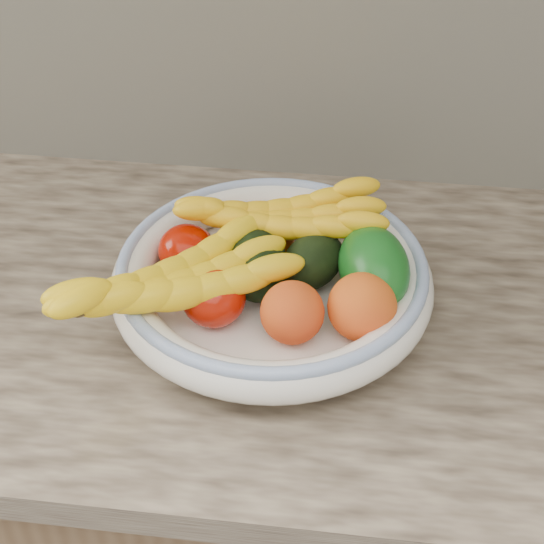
{
  "coord_description": "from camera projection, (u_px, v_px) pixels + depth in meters",
  "views": [
    {
      "loc": [
        0.1,
        0.89,
        1.59
      ],
      "look_at": [
        0.0,
        1.66,
        0.96
      ],
      "focal_mm": 55.0,
      "sensor_mm": 36.0,
      "label": 1
    }
  ],
  "objects": [
    {
      "name": "avocado_center",
      "position": [
        257.0,
        265.0,
        1.01
      ],
      "size": [
        0.1,
        0.13,
        0.08
      ],
      "primitive_type": "ellipsoid",
      "rotation": [
        0.0,
        0.0,
        0.27
      ],
      "color": "black",
      "rests_on": "fruit_bowl"
    },
    {
      "name": "clementine_back_right",
      "position": [
        302.0,
        219.0,
        1.1
      ],
      "size": [
        0.06,
        0.06,
        0.04
      ],
      "primitive_type": "ellipsoid",
      "rotation": [
        0.0,
        0.0,
        -0.36
      ],
      "color": "orange",
      "rests_on": "fruit_bowl"
    },
    {
      "name": "banana_bunch_front",
      "position": [
        173.0,
        288.0,
        0.95
      ],
      "size": [
        0.32,
        0.28,
        0.09
      ],
      "primitive_type": null,
      "rotation": [
        0.0,
        0.0,
        0.66
      ],
      "color": "yellow",
      "rests_on": "fruit_bowl"
    },
    {
      "name": "tomato_left",
      "position": [
        187.0,
        250.0,
        1.03
      ],
      "size": [
        0.08,
        0.08,
        0.06
      ],
      "primitive_type": "ellipsoid",
      "rotation": [
        0.0,
        0.0,
        -0.06
      ],
      "color": "#9F0E00",
      "rests_on": "fruit_bowl"
    },
    {
      "name": "clementine_back_mid",
      "position": [
        276.0,
        242.0,
        1.06
      ],
      "size": [
        0.06,
        0.06,
        0.04
      ],
      "primitive_type": "ellipsoid",
      "rotation": [
        0.0,
        0.0,
        0.22
      ],
      "color": "#EB6204",
      "rests_on": "fruit_bowl"
    },
    {
      "name": "tomato_near_left",
      "position": [
        214.0,
        298.0,
        0.96
      ],
      "size": [
        0.09,
        0.09,
        0.07
      ],
      "primitive_type": "ellipsoid",
      "rotation": [
        0.0,
        0.0,
        -0.27
      ],
      "color": "#AD1405",
      "rests_on": "fruit_bowl"
    },
    {
      "name": "banana_bunch_back",
      "position": [
        280.0,
        222.0,
        1.03
      ],
      "size": [
        0.29,
        0.15,
        0.08
      ],
      "primitive_type": null,
      "rotation": [
        0.0,
        0.0,
        0.16
      ],
      "color": "yellow",
      "rests_on": "fruit_bowl"
    },
    {
      "name": "peach_front",
      "position": [
        292.0,
        312.0,
        0.94
      ],
      "size": [
        0.1,
        0.1,
        0.07
      ],
      "primitive_type": "ellipsoid",
      "rotation": [
        0.0,
        0.0,
        0.38
      ],
      "color": "orange",
      "rests_on": "fruit_bowl"
    },
    {
      "name": "kitchen_counter",
      "position": [
        274.0,
        502.0,
        1.33
      ],
      "size": [
        2.44,
        0.66,
        1.4
      ],
      "color": "brown",
      "rests_on": "ground"
    },
    {
      "name": "fruit_bowl",
      "position": [
        272.0,
        279.0,
        1.01
      ],
      "size": [
        0.39,
        0.39,
        0.08
      ],
      "color": "white",
      "rests_on": "kitchen_counter"
    },
    {
      "name": "avocado_right",
      "position": [
        313.0,
        261.0,
        1.01
      ],
      "size": [
        0.1,
        0.11,
        0.07
      ],
      "primitive_type": "ellipsoid",
      "rotation": [
        0.0,
        0.0,
        -0.53
      ],
      "color": "black",
      "rests_on": "fruit_bowl"
    },
    {
      "name": "green_mango",
      "position": [
        374.0,
        267.0,
        0.98
      ],
      "size": [
        0.14,
        0.15,
        0.11
      ],
      "primitive_type": "ellipsoid",
      "rotation": [
        0.0,
        0.31,
        0.31
      ],
      "color": "#0E4F13",
      "rests_on": "fruit_bowl"
    },
    {
      "name": "clementine_back_left",
      "position": [
        248.0,
        230.0,
        1.08
      ],
      "size": [
        0.06,
        0.06,
        0.05
      ],
      "primitive_type": "ellipsoid",
      "rotation": [
        0.0,
        0.0,
        -0.11
      ],
      "color": "#F76405",
      "rests_on": "fruit_bowl"
    },
    {
      "name": "peach_right",
      "position": [
        362.0,
        307.0,
        0.94
      ],
      "size": [
        0.08,
        0.08,
        0.08
      ],
      "primitive_type": "ellipsoid",
      "rotation": [
        0.0,
        0.0,
        0.05
      ],
      "color": "orange",
      "rests_on": "fruit_bowl"
    }
  ]
}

